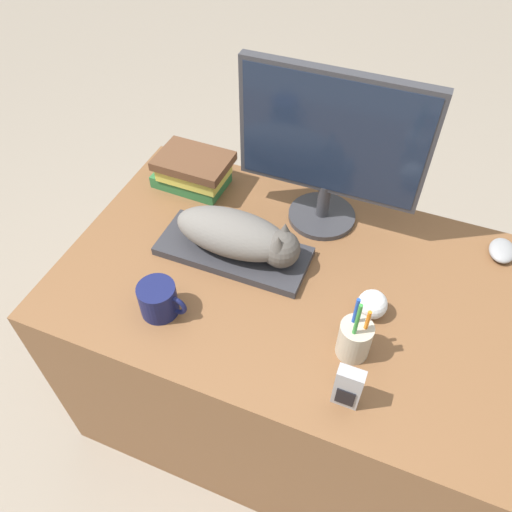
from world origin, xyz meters
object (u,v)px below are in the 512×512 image
object	(u,v)px
book_stack	(193,171)
cat	(241,236)
computer_mouse	(502,251)
pen_cup	(355,339)
coffee_mug	(159,300)
keyboard	(233,251)
monitor	(331,144)
baseball	(372,304)
phone	(348,387)

from	to	relation	value
book_stack	cat	bearing A→B (deg)	-41.04
computer_mouse	pen_cup	distance (m)	0.55
computer_mouse	coffee_mug	size ratio (longest dim) A/B	0.75
coffee_mug	cat	bearing A→B (deg)	64.66
keyboard	cat	bearing A→B (deg)	0.00
book_stack	keyboard	bearing A→B (deg)	-43.86
keyboard	cat	distance (m)	0.07
cat	computer_mouse	size ratio (longest dim) A/B	3.68
coffee_mug	pen_cup	size ratio (longest dim) A/B	0.63
keyboard	monitor	distance (m)	0.38
monitor	computer_mouse	size ratio (longest dim) A/B	5.29
coffee_mug	book_stack	xyz separation A→B (m)	(-0.14, 0.47, 0.01)
coffee_mug	keyboard	bearing A→B (deg)	69.53
computer_mouse	keyboard	bearing A→B (deg)	-158.16
baseball	book_stack	xyz separation A→B (m)	(-0.63, 0.28, 0.02)
monitor	book_stack	xyz separation A→B (m)	(-0.42, -0.00, -0.21)
monitor	phone	world-z (taller)	monitor
coffee_mug	pen_cup	distance (m)	0.48
monitor	coffee_mug	bearing A→B (deg)	-120.04
computer_mouse	baseball	distance (m)	0.44
pen_cup	cat	bearing A→B (deg)	153.30
monitor	book_stack	size ratio (longest dim) A/B	2.08
coffee_mug	book_stack	distance (m)	0.49
keyboard	pen_cup	xyz separation A→B (m)	(0.38, -0.18, 0.04)
baseball	cat	bearing A→B (deg)	171.48
computer_mouse	phone	bearing A→B (deg)	-116.20
pen_cup	baseball	xyz separation A→B (m)	(0.02, 0.12, -0.02)
monitor	coffee_mug	size ratio (longest dim) A/B	3.98
keyboard	pen_cup	world-z (taller)	pen_cup
keyboard	monitor	world-z (taller)	monitor
phone	book_stack	bearing A→B (deg)	139.94
keyboard	coffee_mug	xyz separation A→B (m)	(-0.09, -0.24, 0.03)
monitor	baseball	distance (m)	0.42
cat	pen_cup	bearing A→B (deg)	-26.70
keyboard	coffee_mug	distance (m)	0.26
cat	coffee_mug	world-z (taller)	cat
keyboard	cat	world-z (taller)	cat
phone	book_stack	size ratio (longest dim) A/B	0.51
book_stack	computer_mouse	bearing A→B (deg)	3.06
keyboard	monitor	bearing A→B (deg)	51.49
monitor	baseball	size ratio (longest dim) A/B	6.78
coffee_mug	monitor	bearing A→B (deg)	59.96
book_stack	baseball	bearing A→B (deg)	-24.01
pen_cup	baseball	size ratio (longest dim) A/B	2.70
coffee_mug	phone	size ratio (longest dim) A/B	1.03
computer_mouse	phone	xyz separation A→B (m)	(-0.29, -0.58, 0.04)
baseball	book_stack	size ratio (longest dim) A/B	0.31
baseball	phone	bearing A→B (deg)	-89.48
monitor	pen_cup	xyz separation A→B (m)	(0.20, -0.41, -0.21)
coffee_mug	pen_cup	bearing A→B (deg)	7.69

